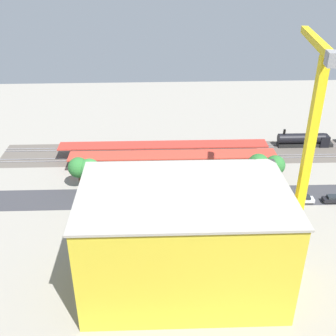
{
  "coord_description": "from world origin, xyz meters",
  "views": [
    {
      "loc": [
        14.71,
        84.35,
        52.24
      ],
      "look_at": [
        11.32,
        2.5,
        8.15
      ],
      "focal_mm": 44.18,
      "sensor_mm": 36.0,
      "label": 1
    }
  ],
  "objects_px": {
    "street_tree_0": "(90,169)",
    "tower_crane": "(307,147)",
    "parked_car_2": "(276,201)",
    "platform_canopy_near": "(173,155)",
    "box_truck_1": "(150,221)",
    "platform_canopy_far": "(163,145)",
    "parked_car_1": "(304,200)",
    "street_tree_2": "(78,168)",
    "parked_car_4": "(213,201)",
    "traffic_light": "(133,192)",
    "parked_car_0": "(332,199)",
    "street_tree_3": "(275,165)",
    "locomotive": "(305,140)",
    "construction_building": "(183,240)",
    "parked_car_3": "(246,201)",
    "parked_car_6": "(157,203)",
    "street_tree_1": "(258,165)",
    "parked_car_5": "(186,202)",
    "box_truck_0": "(232,220)"
  },
  "relations": [
    {
      "from": "parked_car_1",
      "to": "parked_car_6",
      "type": "relative_size",
      "value": 1.1
    },
    {
      "from": "parked_car_2",
      "to": "parked_car_4",
      "type": "bearing_deg",
      "value": -2.19
    },
    {
      "from": "platform_canopy_far",
      "to": "tower_crane",
      "type": "relative_size",
      "value": 1.44
    },
    {
      "from": "parked_car_1",
      "to": "parked_car_5",
      "type": "xyz_separation_m",
      "value": [
        27.31,
        -0.13,
        0.0
      ]
    },
    {
      "from": "parked_car_3",
      "to": "parked_car_6",
      "type": "distance_m",
      "value": 20.39
    },
    {
      "from": "locomotive",
      "to": "street_tree_1",
      "type": "relative_size",
      "value": 2.04
    },
    {
      "from": "parked_car_2",
      "to": "box_truck_1",
      "type": "height_order",
      "value": "box_truck_1"
    },
    {
      "from": "parked_car_0",
      "to": "box_truck_1",
      "type": "distance_m",
      "value": 42.8
    },
    {
      "from": "platform_canopy_near",
      "to": "box_truck_1",
      "type": "height_order",
      "value": "platform_canopy_near"
    },
    {
      "from": "locomotive",
      "to": "traffic_light",
      "type": "distance_m",
      "value": 58.83
    },
    {
      "from": "parked_car_4",
      "to": "parked_car_1",
      "type": "bearing_deg",
      "value": 179.67
    },
    {
      "from": "street_tree_2",
      "to": "traffic_light",
      "type": "distance_m",
      "value": 16.95
    },
    {
      "from": "parked_car_2",
      "to": "parked_car_3",
      "type": "bearing_deg",
      "value": -3.41
    },
    {
      "from": "parked_car_0",
      "to": "parked_car_1",
      "type": "relative_size",
      "value": 1.0
    },
    {
      "from": "tower_crane",
      "to": "box_truck_0",
      "type": "relative_size",
      "value": 4.32
    },
    {
      "from": "street_tree_0",
      "to": "tower_crane",
      "type": "bearing_deg",
      "value": 146.72
    },
    {
      "from": "traffic_light",
      "to": "platform_canopy_far",
      "type": "bearing_deg",
      "value": -106.33
    },
    {
      "from": "platform_canopy_far",
      "to": "traffic_light",
      "type": "distance_m",
      "value": 27.08
    },
    {
      "from": "platform_canopy_near",
      "to": "parked_car_4",
      "type": "relative_size",
      "value": 11.37
    },
    {
      "from": "platform_canopy_near",
      "to": "parked_car_3",
      "type": "distance_m",
      "value": 24.26
    },
    {
      "from": "street_tree_0",
      "to": "parked_car_6",
      "type": "bearing_deg",
      "value": 151.48
    },
    {
      "from": "parked_car_1",
      "to": "street_tree_2",
      "type": "relative_size",
      "value": 0.57
    },
    {
      "from": "parked_car_2",
      "to": "platform_canopy_far",
      "type": "bearing_deg",
      "value": -44.92
    },
    {
      "from": "parked_car_6",
      "to": "construction_building",
      "type": "xyz_separation_m",
      "value": [
        -4.16,
        24.23,
        8.32
      ]
    },
    {
      "from": "platform_canopy_far",
      "to": "traffic_light",
      "type": "relative_size",
      "value": 8.07
    },
    {
      "from": "platform_canopy_far",
      "to": "parked_car_4",
      "type": "xyz_separation_m",
      "value": [
        -10.68,
        24.41,
        -3.08
      ]
    },
    {
      "from": "street_tree_2",
      "to": "parked_car_1",
      "type": "bearing_deg",
      "value": 170.26
    },
    {
      "from": "parked_car_1",
      "to": "platform_canopy_near",
      "type": "bearing_deg",
      "value": -31.8
    },
    {
      "from": "street_tree_2",
      "to": "street_tree_3",
      "type": "relative_size",
      "value": 1.06
    },
    {
      "from": "parked_car_0",
      "to": "street_tree_1",
      "type": "height_order",
      "value": "street_tree_1"
    },
    {
      "from": "construction_building",
      "to": "street_tree_0",
      "type": "bearing_deg",
      "value": -58.3
    },
    {
      "from": "parked_car_2",
      "to": "street_tree_0",
      "type": "distance_m",
      "value": 44.35
    },
    {
      "from": "platform_canopy_far",
      "to": "parked_car_3",
      "type": "bearing_deg",
      "value": 126.33
    },
    {
      "from": "street_tree_3",
      "to": "locomotive",
      "type": "bearing_deg",
      "value": -125.56
    },
    {
      "from": "platform_canopy_near",
      "to": "parked_car_6",
      "type": "distance_m",
      "value": 19.16
    },
    {
      "from": "parked_car_2",
      "to": "tower_crane",
      "type": "relative_size",
      "value": 0.12
    },
    {
      "from": "parked_car_1",
      "to": "street_tree_1",
      "type": "bearing_deg",
      "value": -45.63
    },
    {
      "from": "street_tree_0",
      "to": "street_tree_3",
      "type": "xyz_separation_m",
      "value": [
        -44.99,
        -0.53,
        -0.29
      ]
    },
    {
      "from": "parked_car_1",
      "to": "street_tree_2",
      "type": "height_order",
      "value": "street_tree_2"
    },
    {
      "from": "parked_car_0",
      "to": "tower_crane",
      "type": "bearing_deg",
      "value": 48.92
    },
    {
      "from": "traffic_light",
      "to": "parked_car_5",
      "type": "bearing_deg",
      "value": -172.54
    },
    {
      "from": "traffic_light",
      "to": "construction_building",
      "type": "bearing_deg",
      "value": 112.34
    },
    {
      "from": "parked_car_3",
      "to": "parked_car_5",
      "type": "distance_m",
      "value": 13.69
    },
    {
      "from": "box_truck_1",
      "to": "street_tree_3",
      "type": "bearing_deg",
      "value": -150.54
    },
    {
      "from": "parked_car_4",
      "to": "street_tree_0",
      "type": "height_order",
      "value": "street_tree_0"
    },
    {
      "from": "platform_canopy_far",
      "to": "locomotive",
      "type": "height_order",
      "value": "locomotive"
    },
    {
      "from": "box_truck_0",
      "to": "street_tree_3",
      "type": "bearing_deg",
      "value": -127.31
    },
    {
      "from": "parked_car_4",
      "to": "platform_canopy_near",
      "type": "bearing_deg",
      "value": -65.18
    },
    {
      "from": "parked_car_3",
      "to": "parked_car_4",
      "type": "height_order",
      "value": "parked_car_3"
    },
    {
      "from": "platform_canopy_far",
      "to": "parked_car_0",
      "type": "distance_m",
      "value": 45.64
    }
  ]
}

